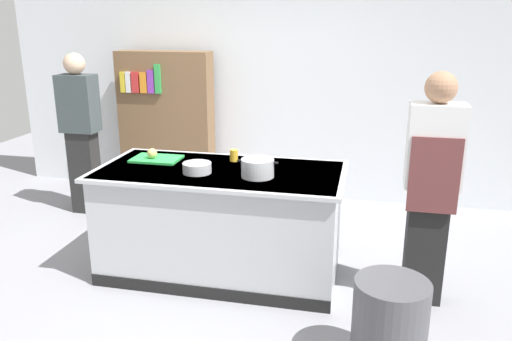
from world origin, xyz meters
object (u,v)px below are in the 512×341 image
object	(u,v)px
stock_pot	(258,168)
person_chef	(431,185)
bookshelf	(167,124)
onion	(152,153)
person_guest	(81,130)
trash_bin	(389,326)
juice_cup	(234,155)
mixing_bowl	(197,168)

from	to	relation	value
stock_pot	person_chef	xyz separation A→B (m)	(1.26, 0.03, -0.06)
stock_pot	bookshelf	bearing A→B (deg)	128.40
stock_pot	onion	bearing A→B (deg)	165.20
person_chef	person_guest	bearing A→B (deg)	51.88
stock_pot	trash_bin	world-z (taller)	stock_pot
onion	trash_bin	size ratio (longest dim) A/B	0.15
onion	stock_pot	world-z (taller)	stock_pot
juice_cup	trash_bin	bearing A→B (deg)	-43.97
stock_pot	bookshelf	xyz separation A→B (m)	(-1.52, 1.92, -0.12)
onion	mixing_bowl	xyz separation A→B (m)	(0.49, -0.26, -0.02)
onion	juice_cup	world-z (taller)	onion
juice_cup	person_chef	bearing A→B (deg)	-12.91
mixing_bowl	person_chef	world-z (taller)	person_chef
juice_cup	mixing_bowl	bearing A→B (deg)	-116.56
mixing_bowl	person_chef	bearing A→B (deg)	1.03
trash_bin	person_chef	distance (m)	1.11
person_guest	juice_cup	bearing A→B (deg)	79.21
onion	mixing_bowl	size ratio (longest dim) A/B	0.38
juice_cup	trash_bin	world-z (taller)	juice_cup
juice_cup	trash_bin	distance (m)	1.90
mixing_bowl	juice_cup	distance (m)	0.43
stock_pot	mixing_bowl	xyz separation A→B (m)	(-0.48, -0.00, -0.03)
mixing_bowl	bookshelf	xyz separation A→B (m)	(-1.04, 1.92, -0.09)
onion	stock_pot	xyz separation A→B (m)	(0.97, -0.26, 0.01)
mixing_bowl	person_guest	distance (m)	2.06
trash_bin	person_guest	bearing A→B (deg)	147.60
onion	trash_bin	world-z (taller)	onion
stock_pot	bookshelf	world-z (taller)	bookshelf
juice_cup	trash_bin	size ratio (longest dim) A/B	0.17
onion	person_chef	distance (m)	2.25
stock_pot	person_guest	world-z (taller)	person_guest
person_guest	bookshelf	xyz separation A→B (m)	(0.66, 0.76, -0.06)
person_chef	trash_bin	bearing A→B (deg)	143.24
mixing_bowl	person_chef	distance (m)	1.75
mixing_bowl	trash_bin	world-z (taller)	mixing_bowl
juice_cup	bookshelf	distance (m)	1.97
juice_cup	person_chef	size ratio (longest dim) A/B	0.06
stock_pot	trash_bin	distance (m)	1.48
mixing_bowl	person_chef	size ratio (longest dim) A/B	0.13
bookshelf	stock_pot	bearing A→B (deg)	-51.60
mixing_bowl	bookshelf	distance (m)	2.18
stock_pot	juice_cup	world-z (taller)	stock_pot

